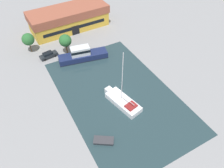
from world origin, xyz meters
name	(u,v)px	position (x,y,z in m)	size (l,w,h in m)	color
ground_plane	(118,95)	(0.00, 0.00, 0.00)	(440.00, 440.00, 0.00)	gray
water_canal	(118,95)	(0.00, 0.00, 0.00)	(22.74, 36.60, 0.01)	#23383D
warehouse_building	(69,18)	(1.36, 32.80, 3.29)	(24.33, 10.11, 6.49)	gold
quay_tree_near_building	(65,41)	(-4.30, 20.46, 3.94)	(3.30, 3.30, 5.62)	brown
quay_tree_by_water	(28,39)	(-12.75, 25.80, 3.97)	(3.27, 3.27, 5.62)	brown
parked_car	(48,55)	(-9.35, 20.92, 0.81)	(4.95, 2.39, 1.61)	#1E2328
sailboat_moored	(123,101)	(-0.46, -2.78, 0.72)	(4.94, 9.80, 13.18)	white
motor_cruiser	(82,55)	(-1.68, 15.86, 1.36)	(13.32, 5.80, 3.80)	#19234C
small_dinghy	(104,141)	(-8.28, -9.03, 0.33)	(4.05, 3.46, 0.64)	#23282D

